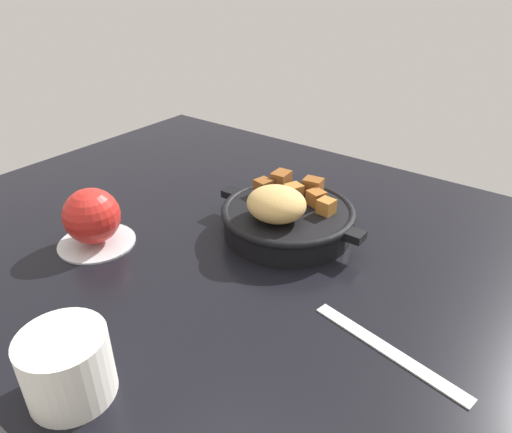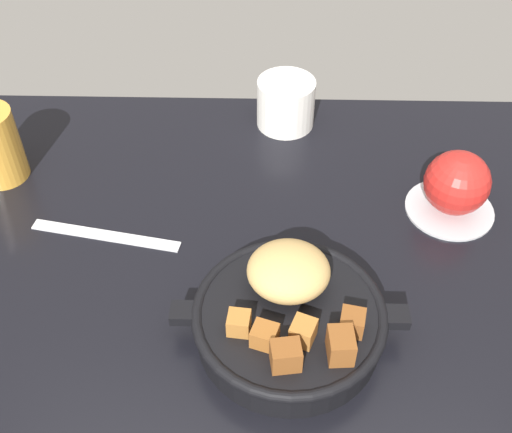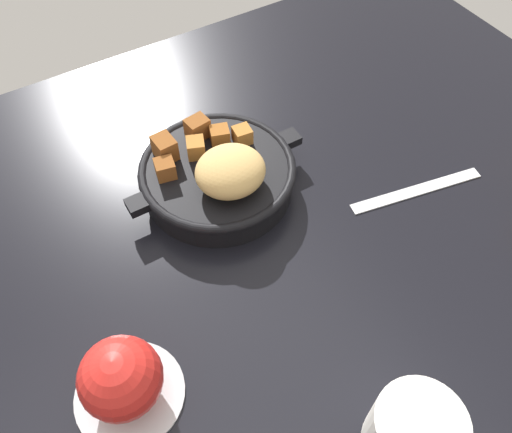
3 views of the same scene
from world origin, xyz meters
TOP-DOWN VIEW (x-y plane):
  - ground_plane at (0.00, 0.00)cm, footprint 113.77×76.29cm
  - cast_iron_skillet at (1.22, -4.47)cm, footprint 24.12×19.88cm
  - saucer_plate at (21.65, 14.37)cm, footprint 10.99×10.99cm
  - red_apple at (21.65, 14.37)cm, footprint 7.96×7.96cm
  - butter_knife at (-20.63, 8.94)cm, footprint 18.54×5.06cm
  - ceramic_mug_white at (1.24, 32.01)cm, footprint 8.18×8.18cm

SIDE VIEW (x-z plane):
  - ground_plane at x=0.00cm, z-range -2.40..0.00cm
  - butter_knife at x=-20.63cm, z-range 0.00..0.36cm
  - saucer_plate at x=21.65cm, z-range 0.00..0.60cm
  - cast_iron_skillet at x=1.22cm, z-range -1.28..7.41cm
  - ceramic_mug_white at x=1.24cm, z-range 0.00..7.00cm
  - red_apple at x=21.65cm, z-range 0.60..8.56cm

